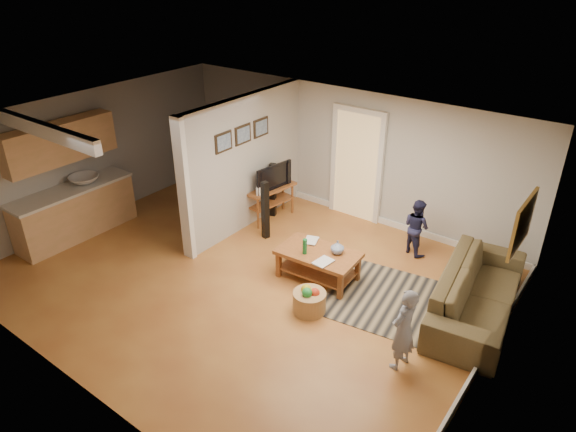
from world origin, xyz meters
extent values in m
plane|color=brown|center=(0.00, 0.00, 0.00)|extent=(7.50, 7.50, 0.00)
cube|color=#B7B6B0|center=(0.00, 3.00, 1.25)|extent=(7.50, 0.04, 2.50)
cube|color=#B7B6B0|center=(-3.75, 0.00, 1.25)|extent=(0.04, 6.00, 2.50)
cube|color=#B7B6B0|center=(3.75, 0.00, 1.25)|extent=(0.04, 6.00, 2.50)
cube|color=white|center=(0.00, 0.00, 2.50)|extent=(7.50, 6.00, 0.04)
cube|color=#B7B6B0|center=(-1.20, 1.45, 1.25)|extent=(0.15, 3.10, 2.50)
cube|color=white|center=(-1.20, -0.10, 1.25)|extent=(0.22, 0.10, 2.50)
cube|color=white|center=(0.00, 2.97, 0.06)|extent=(7.50, 0.04, 0.12)
cube|color=white|center=(3.72, 0.00, 0.06)|extent=(0.04, 6.00, 0.12)
cube|color=#D8B272|center=(0.30, 2.94, 1.05)|extent=(0.90, 0.06, 2.10)
cube|color=tan|center=(-3.43, -0.80, 0.45)|extent=(0.60, 2.20, 0.90)
cube|color=beige|center=(-3.43, -0.80, 0.92)|extent=(0.64, 2.24, 0.05)
cube|color=tan|center=(-3.45, -0.80, 1.80)|extent=(0.35, 2.00, 0.70)
imported|color=silver|center=(-3.43, -0.50, 0.94)|extent=(0.54, 0.54, 0.19)
cube|color=black|center=(-1.11, 0.80, 1.85)|extent=(0.03, 0.40, 0.34)
cube|color=black|center=(-1.11, 1.30, 1.85)|extent=(0.03, 0.40, 0.34)
cube|color=black|center=(-1.11, 1.80, 1.85)|extent=(0.03, 0.40, 0.34)
cube|color=olive|center=(3.71, 1.00, 1.75)|extent=(0.04, 0.90, 0.68)
cube|color=black|center=(2.37, 0.86, 0.01)|extent=(2.55, 2.02, 0.01)
imported|color=#4D3F26|center=(3.30, 1.28, 0.00)|extent=(1.31, 2.63, 0.74)
cube|color=brown|center=(0.95, 0.66, 0.47)|extent=(1.32, 0.82, 0.06)
cube|color=silver|center=(0.95, 0.66, 0.47)|extent=(0.82, 0.49, 0.02)
cube|color=brown|center=(0.95, 0.66, 0.16)|extent=(1.20, 0.71, 0.03)
cube|color=brown|center=(0.41, 0.33, 0.23)|extent=(0.08, 0.08, 0.47)
cube|color=brown|center=(1.53, 0.40, 0.23)|extent=(0.08, 0.08, 0.47)
cube|color=brown|center=(0.37, 0.92, 0.23)|extent=(0.08, 0.08, 0.47)
cube|color=brown|center=(1.50, 0.99, 0.23)|extent=(0.08, 0.08, 0.47)
imported|color=navy|center=(1.21, 0.81, 0.50)|extent=(0.23, 0.23, 0.22)
cylinder|color=#155D2A|center=(0.81, 0.49, 0.63)|extent=(0.07, 0.07, 0.25)
imported|color=#998C4C|center=(0.57, 0.83, 0.50)|extent=(0.29, 0.34, 0.03)
imported|color=#66594C|center=(1.07, 0.46, 0.50)|extent=(0.26, 0.33, 0.02)
cube|color=brown|center=(-0.95, 1.86, 0.65)|extent=(0.55, 1.11, 0.04)
cube|color=brown|center=(-0.95, 1.86, 0.35)|extent=(0.50, 1.01, 0.03)
cylinder|color=brown|center=(-1.15, 1.42, 0.33)|extent=(0.04, 0.04, 0.65)
cylinder|color=brown|center=(-1.01, 2.33, 0.33)|extent=(0.04, 0.04, 0.65)
cylinder|color=brown|center=(-0.89, 1.38, 0.33)|extent=(0.04, 0.04, 0.65)
cylinder|color=brown|center=(-0.75, 2.29, 0.33)|extent=(0.04, 0.04, 0.65)
imported|color=black|center=(-0.93, 1.85, 0.67)|extent=(0.24, 0.86, 0.49)
cylinder|color=white|center=(-0.92, 1.45, 0.75)|extent=(0.09, 0.09, 0.16)
cube|color=black|center=(-0.56, 1.20, 0.56)|extent=(0.13, 0.13, 1.11)
cube|color=black|center=(-1.00, 1.98, 0.55)|extent=(0.14, 0.14, 1.10)
cylinder|color=olive|center=(1.32, -0.12, 0.16)|extent=(0.49, 0.49, 0.32)
sphere|color=red|center=(1.39, -0.08, 0.32)|extent=(0.15, 0.15, 0.15)
sphere|color=gold|center=(1.25, -0.10, 0.34)|extent=(0.15, 0.15, 0.15)
sphere|color=green|center=(1.32, -0.18, 0.36)|extent=(0.15, 0.15, 0.15)
imported|color=gray|center=(2.88, -0.34, 0.00)|extent=(0.35, 0.46, 1.16)
imported|color=#202143|center=(1.86, 2.34, 0.00)|extent=(0.60, 0.55, 1.02)
camera|label=1|loc=(4.70, -5.18, 4.76)|focal=32.00mm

